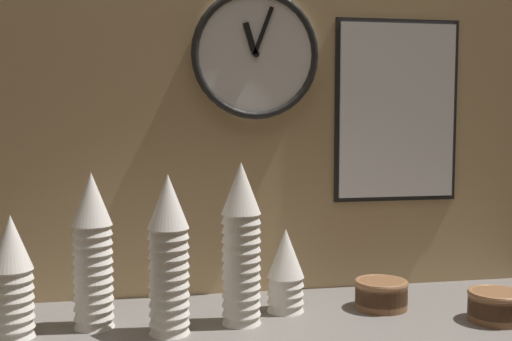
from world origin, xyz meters
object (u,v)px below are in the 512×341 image
(cup_stack_far_left, at_px, (12,277))
(cup_stack_left, at_px, (93,250))
(cup_stack_center_right, at_px, (286,270))
(bowl_stack_right, at_px, (381,293))
(cup_stack_center, at_px, (242,244))
(wall_clock, at_px, (254,54))
(cup_stack_center_left, at_px, (169,254))
(menu_board, at_px, (397,111))
(bowl_stack_far_right, at_px, (496,305))

(cup_stack_far_left, xyz_separation_m, cup_stack_left, (0.16, 0.04, 0.04))
(cup_stack_center_right, height_order, bowl_stack_right, cup_stack_center_right)
(cup_stack_center, relative_size, wall_clock, 1.10)
(cup_stack_center_left, xyz_separation_m, bowl_stack_right, (0.52, 0.08, -0.14))
(cup_stack_far_left, bearing_deg, wall_clock, 22.56)
(cup_stack_center, distance_m, wall_clock, 0.51)
(cup_stack_center_right, bearing_deg, wall_clock, 105.69)
(cup_stack_center_left, distance_m, menu_board, 0.76)
(bowl_stack_right, xyz_separation_m, menu_board, (0.12, 0.20, 0.45))
(cup_stack_center_left, distance_m, cup_stack_center_right, 0.31)
(cup_stack_center, relative_size, bowl_stack_right, 2.83)
(cup_stack_far_left, bearing_deg, cup_stack_left, 12.46)
(wall_clock, bearing_deg, cup_stack_center_left, -131.18)
(cup_stack_center_right, relative_size, menu_board, 0.41)
(cup_stack_center_left, relative_size, bowl_stack_right, 2.67)
(cup_stack_far_left, height_order, menu_board, menu_board)
(cup_stack_far_left, bearing_deg, cup_stack_center, -0.45)
(cup_stack_far_left, bearing_deg, menu_board, 14.21)
(cup_stack_center, height_order, wall_clock, wall_clock)
(cup_stack_center_right, bearing_deg, cup_stack_left, -175.76)
(wall_clock, xyz_separation_m, menu_board, (0.40, 0.01, -0.14))
(bowl_stack_far_right, bearing_deg, bowl_stack_right, 147.88)
(wall_clock, bearing_deg, bowl_stack_far_right, -32.93)
(cup_stack_left, bearing_deg, bowl_stack_far_right, -8.11)
(cup_stack_left, xyz_separation_m, cup_stack_center_right, (0.45, 0.03, -0.07))
(cup_stack_left, height_order, menu_board, menu_board)
(cup_stack_center, bearing_deg, wall_clock, 72.98)
(cup_stack_far_left, xyz_separation_m, cup_stack_center_right, (0.61, 0.07, -0.03))
(bowl_stack_far_right, relative_size, menu_board, 0.27)
(bowl_stack_right, bearing_deg, cup_stack_center, -171.73)
(bowl_stack_right, bearing_deg, bowl_stack_far_right, -32.12)
(cup_stack_far_left, relative_size, bowl_stack_far_right, 2.02)
(wall_clock, height_order, menu_board, wall_clock)
(cup_stack_center_right, distance_m, wall_clock, 0.56)
(cup_stack_center_right, bearing_deg, cup_stack_far_left, -173.52)
(cup_stack_center_left, xyz_separation_m, wall_clock, (0.24, 0.27, 0.45))
(cup_stack_center, xyz_separation_m, bowl_stack_far_right, (0.58, -0.09, -0.15))
(cup_stack_center_left, height_order, bowl_stack_right, cup_stack_center_left)
(cup_stack_left, xyz_separation_m, wall_clock, (0.40, 0.20, 0.45))
(cup_stack_center_left, height_order, cup_stack_far_left, cup_stack_center_left)
(cup_stack_center_right, bearing_deg, bowl_stack_right, -5.27)
(cup_stack_left, bearing_deg, cup_stack_center_right, 4.24)
(cup_stack_center_left, relative_size, wall_clock, 1.04)
(cup_stack_far_left, relative_size, cup_stack_center_right, 1.31)
(cup_stack_far_left, xyz_separation_m, cup_stack_center, (0.49, -0.00, 0.05))
(cup_stack_center_left, xyz_separation_m, cup_stack_center_right, (0.28, 0.11, -0.07))
(cup_stack_left, height_order, bowl_stack_far_right, cup_stack_left)
(bowl_stack_right, xyz_separation_m, wall_clock, (-0.28, 0.19, 0.59))
(cup_stack_center_right, height_order, bowl_stack_far_right, cup_stack_center_right)
(bowl_stack_right, height_order, wall_clock, wall_clock)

